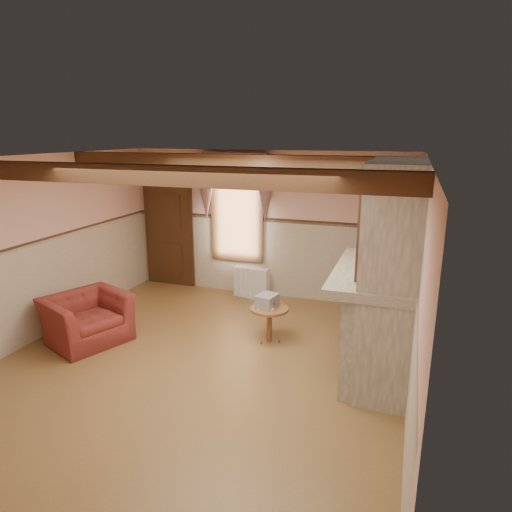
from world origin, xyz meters
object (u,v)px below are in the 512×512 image
(bowl, at_px, (376,269))
(mantel_clock, at_px, (381,252))
(radiator, at_px, (251,283))
(armchair, at_px, (87,319))
(side_table, at_px, (269,324))
(oil_lamp, at_px, (380,251))

(bowl, relative_size, mantel_clock, 1.52)
(mantel_clock, bearing_deg, radiator, 147.06)
(armchair, height_order, side_table, armchair)
(armchair, height_order, mantel_clock, mantel_clock)
(bowl, bearing_deg, oil_lamp, 90.00)
(bowl, height_order, mantel_clock, mantel_clock)
(side_table, distance_m, mantel_clock, 2.00)
(mantel_clock, bearing_deg, armchair, -165.97)
(side_table, relative_size, radiator, 0.83)
(side_table, xyz_separation_m, mantel_clock, (1.55, 0.14, 1.25))
(bowl, bearing_deg, side_table, 161.08)
(side_table, bearing_deg, radiator, 117.50)
(bowl, bearing_deg, radiator, 137.29)
(radiator, xyz_separation_m, oil_lamp, (2.45, -1.71, 1.26))
(side_table, relative_size, bowl, 1.59)
(radiator, bearing_deg, oil_lamp, -29.04)
(mantel_clock, relative_size, oil_lamp, 0.86)
(armchair, xyz_separation_m, radiator, (1.73, 2.64, -0.07))
(armchair, height_order, bowl, bowl)
(radiator, distance_m, mantel_clock, 3.17)
(armchair, bearing_deg, side_table, -48.07)
(armchair, bearing_deg, bowl, -61.94)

